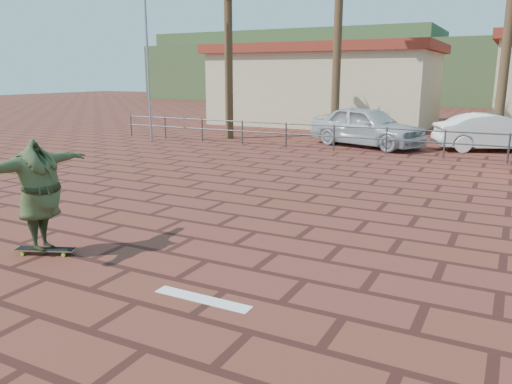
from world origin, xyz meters
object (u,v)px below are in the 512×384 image
at_px(skateboarder, 40,195).
at_px(car_silver, 367,126).
at_px(longboard, 45,250).
at_px(car_white, 494,133).

height_order(skateboarder, car_silver, skateboarder).
height_order(longboard, car_silver, car_silver).
distance_m(longboard, car_white, 16.87).
bearing_deg(skateboarder, car_silver, -7.44).
bearing_deg(car_white, car_silver, 80.06).
bearing_deg(longboard, car_silver, 61.46).
distance_m(skateboarder, car_white, 16.86).
xyz_separation_m(longboard, car_white, (5.91, 15.79, 0.62)).
xyz_separation_m(car_silver, car_white, (4.63, 1.01, -0.11)).
relative_size(car_silver, car_white, 1.11).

